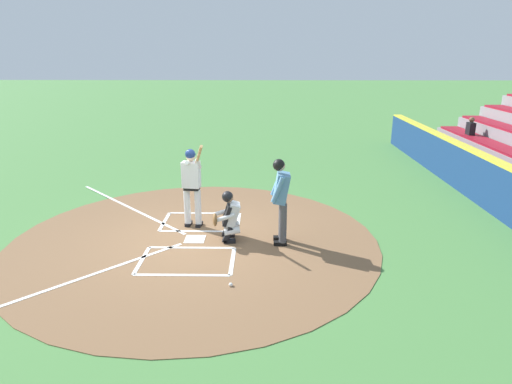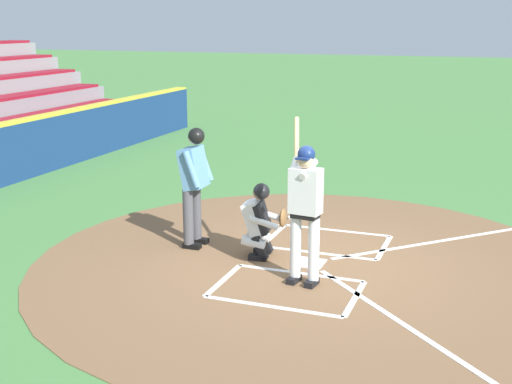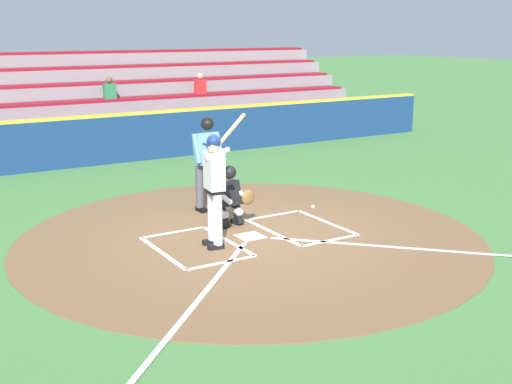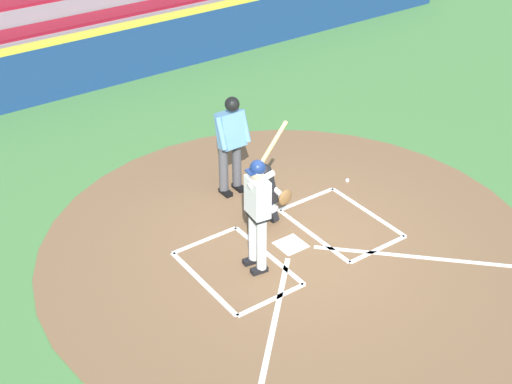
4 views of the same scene
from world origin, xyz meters
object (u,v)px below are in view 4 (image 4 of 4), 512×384
(catcher, at_px, (264,193))
(baseball, at_px, (347,180))
(batter, at_px, (258,207))
(plate_umpire, at_px, (231,138))

(catcher, distance_m, baseball, 2.09)
(batter, bearing_deg, plate_umpire, -113.70)
(catcher, bearing_deg, plate_umpire, -95.53)
(catcher, bearing_deg, batter, 49.11)
(batter, distance_m, plate_umpire, 2.20)
(batter, relative_size, baseball, 28.76)
(batter, height_order, catcher, batter)
(catcher, height_order, baseball, catcher)
(plate_umpire, height_order, baseball, plate_umpire)
(catcher, xyz_separation_m, plate_umpire, (-0.11, -1.12, 0.49))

